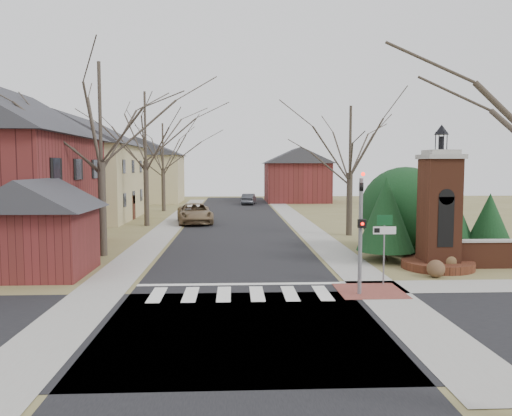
{
  "coord_description": "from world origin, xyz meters",
  "views": [
    {
      "loc": [
        -0.23,
        -16.92,
        4.62
      ],
      "look_at": [
        0.8,
        6.0,
        2.7
      ],
      "focal_mm": 35.0,
      "sensor_mm": 36.0,
      "label": 1
    }
  ],
  "objects": [
    {
      "name": "evergreen_near",
      "position": [
        7.2,
        7.0,
        2.3
      ],
      "size": [
        2.8,
        2.8,
        4.1
      ],
      "color": "#473D33",
      "rests_on": "ground"
    },
    {
      "name": "brick_gate_monument",
      "position": [
        9.0,
        4.99,
        2.17
      ],
      "size": [
        3.2,
        3.2,
        6.47
      ],
      "color": "#5A2B1A",
      "rests_on": "ground"
    },
    {
      "name": "main_street",
      "position": [
        0.0,
        22.0,
        0.01
      ],
      "size": [
        8.0,
        70.0,
        0.01
      ],
      "primitive_type": "cube",
      "color": "black",
      "rests_on": "ground"
    },
    {
      "name": "dry_shrub_right",
      "position": [
        9.3,
        4.6,
        0.43
      ],
      "size": [
        0.87,
        0.87,
        0.87
      ],
      "primitive_type": "sphere",
      "color": "brown",
      "rests_on": "ground"
    },
    {
      "name": "house_distant_left",
      "position": [
        -12.01,
        48.0,
        4.25
      ],
      "size": [
        10.8,
        8.8,
        8.53
      ],
      "color": "tan",
      "rests_on": "ground"
    },
    {
      "name": "cross_street",
      "position": [
        0.0,
        -3.0,
        0.01
      ],
      "size": [
        120.0,
        8.0,
        0.01
      ],
      "primitive_type": "cube",
      "color": "black",
      "rests_on": "ground"
    },
    {
      "name": "house_distant_right",
      "position": [
        7.99,
        47.99,
        3.65
      ],
      "size": [
        8.8,
        8.8,
        7.3
      ],
      "color": "maroon",
      "rests_on": "ground"
    },
    {
      "name": "bare_tree_3",
      "position": [
        7.5,
        16.0,
        6.69
      ],
      "size": [
        7.0,
        7.0,
        9.7
      ],
      "color": "#473D33",
      "rests_on": "ground"
    },
    {
      "name": "sidewalk_left",
      "position": [
        -5.2,
        22.0,
        0.01
      ],
      "size": [
        2.0,
        60.0,
        0.02
      ],
      "primitive_type": "cube",
      "color": "gray",
      "rests_on": "ground"
    },
    {
      "name": "bare_tree_1",
      "position": [
        -7.0,
        22.0,
        8.03
      ],
      "size": [
        8.4,
        8.4,
        11.64
      ],
      "color": "#473D33",
      "rests_on": "ground"
    },
    {
      "name": "ground",
      "position": [
        0.0,
        0.0,
        0.0
      ],
      "size": [
        120.0,
        120.0,
        0.0
      ],
      "primitive_type": "plane",
      "color": "brown",
      "rests_on": "ground"
    },
    {
      "name": "stop_bar",
      "position": [
        0.0,
        2.3,
        0.01
      ],
      "size": [
        8.0,
        0.35,
        0.02
      ],
      "primitive_type": "cube",
      "color": "silver",
      "rests_on": "ground"
    },
    {
      "name": "evergreen_far",
      "position": [
        12.5,
        7.2,
        1.9
      ],
      "size": [
        2.4,
        2.4,
        3.3
      ],
      "color": "#473D33",
      "rests_on": "ground"
    },
    {
      "name": "sign_post",
      "position": [
        5.59,
        1.99,
        1.95
      ],
      "size": [
        0.9,
        0.07,
        2.75
      ],
      "color": "slate",
      "rests_on": "ground"
    },
    {
      "name": "dry_shrub_left",
      "position": [
        8.17,
        3.17,
        0.37
      ],
      "size": [
        0.74,
        0.74,
        0.74
      ],
      "primitive_type": "sphere",
      "color": "brown",
      "rests_on": "ground"
    },
    {
      "name": "bare_tree_2",
      "position": [
        -7.5,
        35.0,
        7.03
      ],
      "size": [
        7.35,
        7.35,
        10.19
      ],
      "color": "#473D33",
      "rests_on": "ground"
    },
    {
      "name": "bare_tree_0",
      "position": [
        -7.0,
        9.0,
        7.7
      ],
      "size": [
        8.05,
        8.05,
        11.15
      ],
      "color": "#473D33",
      "rests_on": "ground"
    },
    {
      "name": "house_stucco_left",
      "position": [
        -13.5,
        27.0,
        4.59
      ],
      "size": [
        9.8,
        12.8,
        9.28
      ],
      "color": "tan",
      "rests_on": "ground"
    },
    {
      "name": "sidewalk_right_main",
      "position": [
        5.2,
        22.0,
        0.01
      ],
      "size": [
        2.0,
        60.0,
        0.02
      ],
      "primitive_type": "cube",
      "color": "gray",
      "rests_on": "ground"
    },
    {
      "name": "crosswalk_zone",
      "position": [
        0.0,
        0.8,
        0.01
      ],
      "size": [
        8.0,
        2.2,
        0.02
      ],
      "primitive_type": "cube",
      "color": "silver",
      "rests_on": "ground"
    },
    {
      "name": "traffic_signal_pole",
      "position": [
        4.3,
        0.57,
        2.59
      ],
      "size": [
        0.28,
        0.41,
        4.5
      ],
      "color": "slate",
      "rests_on": "ground"
    },
    {
      "name": "evergreen_mass",
      "position": [
        9.0,
        9.5,
        2.4
      ],
      "size": [
        4.8,
        4.8,
        4.8
      ],
      "primitive_type": "sphere",
      "color": "#103216",
      "rests_on": "ground"
    },
    {
      "name": "curb_apron",
      "position": [
        4.8,
        1.0,
        0.01
      ],
      "size": [
        2.4,
        2.4,
        0.02
      ],
      "primitive_type": "cube",
      "color": "brown",
      "rests_on": "ground"
    },
    {
      "name": "pickup_truck",
      "position": [
        -3.4,
        23.54,
        0.81
      ],
      "size": [
        3.44,
        6.13,
        1.62
      ],
      "primitive_type": "imported",
      "rotation": [
        0.0,
        0.0,
        0.13
      ],
      "color": "brown",
      "rests_on": "ground"
    },
    {
      "name": "garage_left",
      "position": [
        -8.52,
        4.49,
        2.24
      ],
      "size": [
        4.8,
        4.8,
        4.29
      ],
      "color": "maroon",
      "rests_on": "ground"
    },
    {
      "name": "evergreen_mid",
      "position": [
        10.5,
        8.2,
        2.6
      ],
      "size": [
        3.4,
        3.4,
        4.7
      ],
      "color": "#473D33",
      "rests_on": "ground"
    },
    {
      "name": "distant_car",
      "position": [
        1.6,
        43.33,
        0.67
      ],
      "size": [
        1.99,
        4.21,
        1.33
      ],
      "primitive_type": "imported",
      "rotation": [
        0.0,
        0.0,
        2.99
      ],
      "color": "#393B42",
      "rests_on": "ground"
    }
  ]
}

